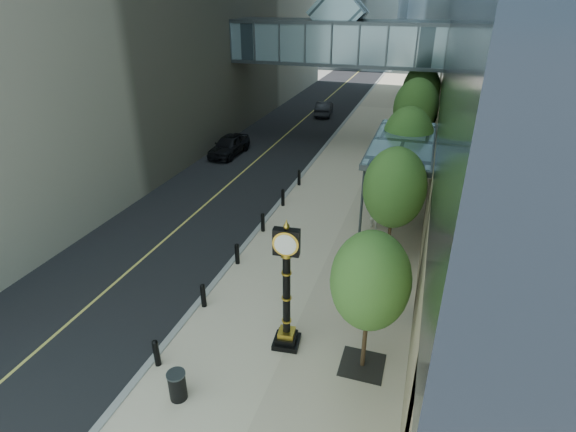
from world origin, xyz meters
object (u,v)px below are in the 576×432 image
Objects in this scene: trash_bin at (177,386)px; pedestrian at (374,214)px; street_clock at (287,296)px; car_far at (324,108)px; car_near at (229,145)px.

pedestrian reaches higher than trash_bin.
pedestrian is at bearing 74.50° from street_clock.
street_clock reaches higher than car_far.
car_far is at bearing 95.64° from street_clock.
pedestrian is 24.04m from car_far.
car_far is (-6.53, 32.08, -1.38)m from street_clock.
car_far is (-8.14, 22.62, -0.12)m from pedestrian.
street_clock is 3.09× the size of pedestrian.
car_near is (-10.31, 17.95, -1.31)m from street_clock.
pedestrian is at bearing -33.05° from car_near.
car_near reaches higher than car_far.
street_clock is 32.77m from car_far.
trash_bin is at bearing -132.54° from street_clock.
pedestrian is at bearing 72.61° from trash_bin.
car_near is at bearing -18.31° from pedestrian.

